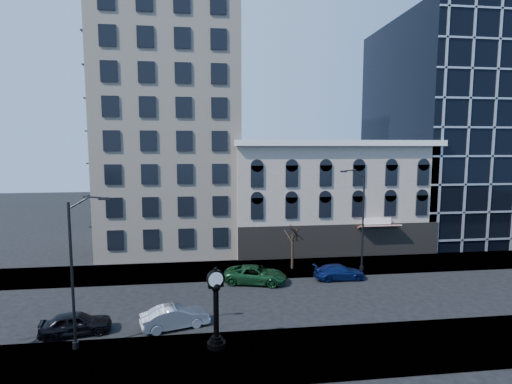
{
  "coord_description": "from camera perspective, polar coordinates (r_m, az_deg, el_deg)",
  "views": [
    {
      "loc": [
        -2.26,
        -29.19,
        11.78
      ],
      "look_at": [
        2.0,
        4.0,
        8.0
      ],
      "focal_mm": 28.0,
      "sensor_mm": 36.0,
      "label": 1
    }
  ],
  "objects": [
    {
      "name": "car_near_b",
      "position": [
        27.85,
        -11.49,
        -17.08
      ],
      "size": [
        4.64,
        2.72,
        1.45
      ],
      "primitive_type": "imported",
      "rotation": [
        0.0,
        0.0,
        1.86
      ],
      "color": "#A5A8AD",
      "rests_on": "ground"
    },
    {
      "name": "car_near_a",
      "position": [
        28.79,
        -24.33,
        -16.73
      ],
      "size": [
        4.51,
        2.51,
        1.45
      ],
      "primitive_type": "imported",
      "rotation": [
        0.0,
        0.0,
        1.77
      ],
      "color": "black",
      "rests_on": "ground"
    },
    {
      "name": "car_far_b",
      "position": [
        37.12,
        11.84,
        -11.12
      ],
      "size": [
        4.59,
        1.89,
        1.33
      ],
      "primitive_type": "imported",
      "rotation": [
        0.0,
        0.0,
        1.58
      ],
      "color": "#0C194C",
      "rests_on": "ground"
    },
    {
      "name": "victorian_row",
      "position": [
        47.64,
        10.17,
        -0.63
      ],
      "size": [
        22.6,
        11.19,
        12.5
      ],
      "color": "#AE9F8F",
      "rests_on": "ground"
    },
    {
      "name": "street_lamp_near",
      "position": [
        24.69,
        -23.57,
        -5.27
      ],
      "size": [
        2.36,
        0.36,
        9.11
      ],
      "rotation": [
        0.0,
        0.0,
        0.02
      ],
      "color": "black",
      "rests_on": "sidewalk_near"
    },
    {
      "name": "street_lamp_far",
      "position": [
        38.2,
        14.11,
        -0.17
      ],
      "size": [
        2.52,
        0.7,
        9.79
      ],
      "rotation": [
        0.0,
        0.0,
        2.97
      ],
      "color": "black",
      "rests_on": "sidewalk_far"
    },
    {
      "name": "car_far_a",
      "position": [
        35.36,
        -0.06,
        -11.73
      ],
      "size": [
        5.89,
        3.84,
        1.51
      ],
      "primitive_type": "imported",
      "rotation": [
        0.0,
        0.0,
        1.3
      ],
      "color": "#143F1E",
      "rests_on": "ground"
    },
    {
      "name": "street_clock",
      "position": [
        24.27,
        -5.72,
        -16.58
      ],
      "size": [
        1.1,
        1.1,
        4.83
      ],
      "rotation": [
        0.0,
        0.0,
        0.31
      ],
      "color": "black",
      "rests_on": "sidewalk_near"
    },
    {
      "name": "sidewalk_far",
      "position": [
        39.06,
        -3.73,
        -11.03
      ],
      "size": [
        160.0,
        6.0,
        0.12
      ],
      "primitive_type": "cube",
      "color": "gray",
      "rests_on": "ground"
    },
    {
      "name": "bare_tree_far",
      "position": [
        38.43,
        5.24,
        -5.38
      ],
      "size": [
        2.94,
        2.94,
        5.05
      ],
      "color": "#2F2117",
      "rests_on": "sidewalk_far"
    },
    {
      "name": "ground",
      "position": [
        31.56,
        -2.78,
        -15.48
      ],
      "size": [
        160.0,
        160.0,
        0.0
      ],
      "primitive_type": "plane",
      "color": "black",
      "rests_on": "ground"
    },
    {
      "name": "glass_office",
      "position": [
        60.73,
        27.31,
        7.83
      ],
      "size": [
        20.0,
        20.15,
        28.0
      ],
      "color": "black",
      "rests_on": "ground"
    },
    {
      "name": "sidewalk_near",
      "position": [
        24.33,
        -1.17,
        -22.36
      ],
      "size": [
        160.0,
        6.0,
        0.12
      ],
      "primitive_type": "cube",
      "color": "gray",
      "rests_on": "ground"
    },
    {
      "name": "cream_tower",
      "position": [
        48.82,
        -12.18,
        15.19
      ],
      "size": [
        15.9,
        15.4,
        42.5
      ],
      "color": "beige",
      "rests_on": "ground"
    }
  ]
}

